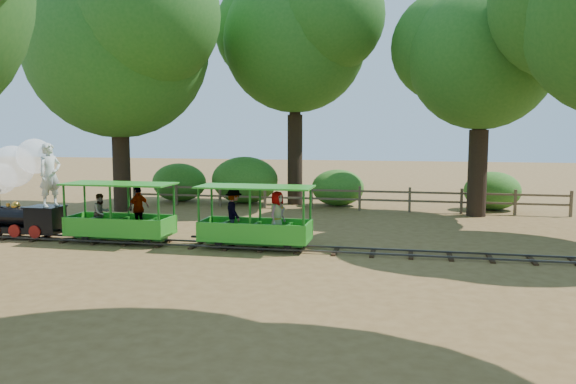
% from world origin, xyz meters
% --- Properties ---
extents(ground, '(90.00, 90.00, 0.00)m').
position_xyz_m(ground, '(0.00, 0.00, 0.00)').
color(ground, olive).
rests_on(ground, ground).
extents(track, '(22.00, 1.00, 0.10)m').
position_xyz_m(track, '(0.00, 0.00, 0.07)').
color(track, '#3F3D3A').
rests_on(track, ground).
extents(locomotive, '(2.80, 1.27, 3.11)m').
position_xyz_m(locomotive, '(-8.64, 0.06, 1.76)').
color(locomotive, black).
rests_on(locomotive, ground).
extents(carriage_front, '(3.20, 1.39, 1.66)m').
position_xyz_m(carriage_front, '(-5.34, 0.04, 0.76)').
color(carriage_front, green).
rests_on(carriage_front, track).
extents(carriage_rear, '(3.20, 1.44, 1.66)m').
position_xyz_m(carriage_rear, '(-1.33, 0.08, 0.81)').
color(carriage_rear, green).
rests_on(carriage_rear, track).
extents(oak_nw, '(9.08, 7.99, 10.23)m').
position_xyz_m(oak_nw, '(-8.54, 6.10, 6.98)').
color(oak_nw, '#2D2116').
rests_on(oak_nw, ground).
extents(oak_nc, '(7.77, 6.84, 10.25)m').
position_xyz_m(oak_nc, '(-2.03, 9.58, 7.45)').
color(oak_nc, '#2D2116').
rests_on(oak_nc, ground).
extents(oak_ne, '(6.77, 5.96, 8.71)m').
position_xyz_m(oak_ne, '(5.47, 7.57, 6.26)').
color(oak_ne, '#2D2116').
rests_on(oak_ne, ground).
extents(fence, '(18.10, 0.10, 1.00)m').
position_xyz_m(fence, '(0.00, 8.00, 0.58)').
color(fence, brown).
rests_on(fence, ground).
extents(shrub_west, '(2.54, 1.95, 1.76)m').
position_xyz_m(shrub_west, '(-7.41, 9.30, 0.88)').
color(shrub_west, '#2D6B1E').
rests_on(shrub_west, ground).
extents(shrub_mid_w, '(3.03, 2.33, 2.10)m').
position_xyz_m(shrub_mid_w, '(-4.26, 9.30, 1.05)').
color(shrub_mid_w, '#2D6B1E').
rests_on(shrub_mid_w, ground).
extents(shrub_mid_e, '(2.28, 1.75, 1.58)m').
position_xyz_m(shrub_mid_e, '(-0.06, 9.30, 0.79)').
color(shrub_mid_e, '#2D6B1E').
rests_on(shrub_mid_e, ground).
extents(shrub_east, '(2.29, 1.76, 1.59)m').
position_xyz_m(shrub_east, '(6.33, 9.30, 0.79)').
color(shrub_east, '#2D6B1E').
rests_on(shrub_east, ground).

